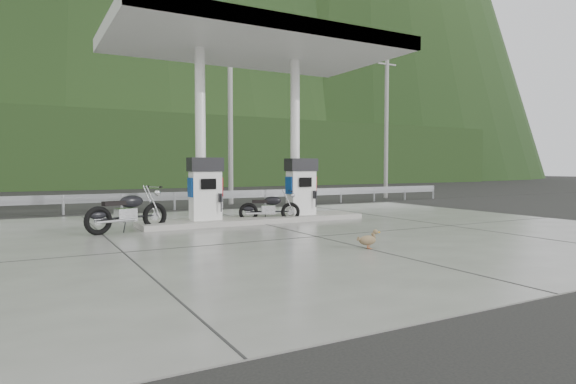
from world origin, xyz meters
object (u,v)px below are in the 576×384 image
gas_pump_left (205,189)px  duck (367,241)px  motorcycle_left (128,212)px  motorcycle_right (270,208)px  gas_pump_right (301,187)px

gas_pump_left → duck: 5.76m
motorcycle_left → duck: (3.85, -5.05, -0.34)m
motorcycle_left → motorcycle_right: bearing=-14.1°
motorcycle_left → motorcycle_right: size_ratio=1.22×
duck → gas_pump_left: bearing=115.2°
gas_pump_right → motorcycle_left: bearing=-175.7°
motorcycle_left → motorcycle_right: 4.29m
motorcycle_right → motorcycle_left: bearing=-154.9°
gas_pump_right → motorcycle_left: 5.49m
gas_pump_left → duck: gas_pump_left is taller
gas_pump_right → motorcycle_right: 1.33m
gas_pump_left → motorcycle_left: bearing=-169.6°
motorcycle_left → duck: bearing=-71.3°
motorcycle_left → duck: motorcycle_left is taller
motorcycle_right → duck: (-0.44, -5.39, -0.25)m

